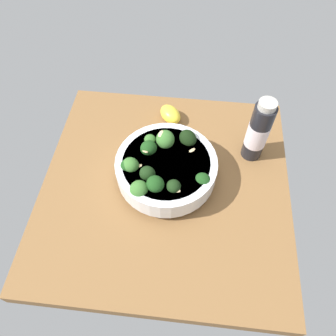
% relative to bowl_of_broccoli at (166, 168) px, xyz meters
% --- Properties ---
extents(ground_plane, '(0.57, 0.57, 0.04)m').
position_rel_bowl_of_broccoli_xyz_m(ground_plane, '(-0.00, -0.02, -0.06)').
color(ground_plane, brown).
extents(bowl_of_broccoli, '(0.23, 0.23, 0.10)m').
position_rel_bowl_of_broccoli_xyz_m(bowl_of_broccoli, '(0.00, 0.00, 0.00)').
color(bowl_of_broccoli, white).
rests_on(bowl_of_broccoli, ground_plane).
extents(lemon_wedge, '(0.08, 0.08, 0.04)m').
position_rel_bowl_of_broccoli_xyz_m(lemon_wedge, '(-0.01, 0.19, -0.02)').
color(lemon_wedge, yellow).
rests_on(lemon_wedge, ground_plane).
extents(bottle_tall, '(0.05, 0.05, 0.17)m').
position_rel_bowl_of_broccoli_xyz_m(bottle_tall, '(0.20, 0.09, 0.04)').
color(bottle_tall, black).
rests_on(bottle_tall, ground_plane).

